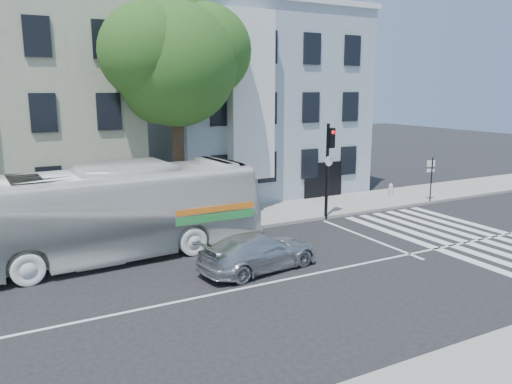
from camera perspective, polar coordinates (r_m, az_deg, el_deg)
ground at (r=17.03m, az=1.19°, el=-10.43°), size 120.00×120.00×0.00m
sidewalk_far at (r=23.95m, az=-8.20°, el=-3.79°), size 80.00×4.00×0.15m
building_left at (r=28.80m, az=-26.88°, el=8.62°), size 12.00×10.00×11.00m
building_right at (r=32.33m, az=-0.92°, el=10.05°), size 12.00×10.00×11.00m
street_tree at (r=23.86m, az=-9.24°, el=14.94°), size 7.30×5.90×11.10m
bus at (r=19.64m, az=-18.13°, el=-2.45°), size 3.76×13.18×3.63m
sedan at (r=18.09m, az=0.31°, el=-6.83°), size 2.56×4.84×1.34m
hedge at (r=21.52m, az=-21.04°, el=-5.07°), size 8.42×3.07×0.70m
traffic_signal at (r=24.70m, az=8.31°, el=3.83°), size 0.50×0.55×4.79m
fire_hydrant at (r=30.76m, az=15.14°, el=0.27°), size 0.43×0.25×0.78m
far_sign_pole at (r=29.91m, az=19.38°, el=2.01°), size 0.43×0.24×2.50m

